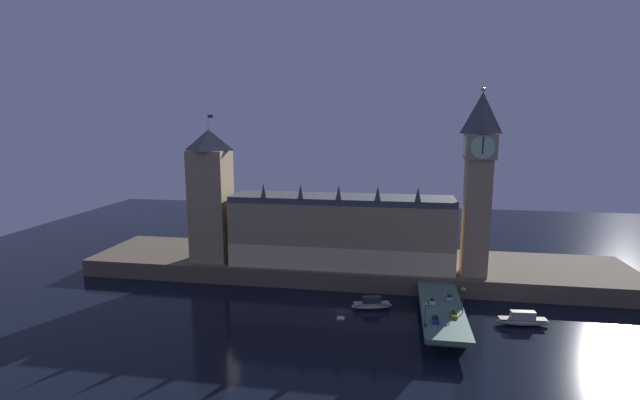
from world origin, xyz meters
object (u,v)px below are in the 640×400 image
Objects in this scene: car_southbound_lead at (454,314)px; pedestrian_near_rail at (426,324)px; boat_upstream at (372,304)px; car_northbound_lead at (432,301)px; car_northbound_trail at (436,319)px; boat_downstream at (523,320)px; car_southbound_trail at (449,297)px; victoria_tower at (211,195)px; street_lamp_mid at (463,296)px; pedestrian_mid_walk at (463,310)px; street_lamp_near at (425,311)px; clock_tower at (478,178)px.

pedestrian_near_rail is (-8.76, -9.35, 0.21)m from car_southbound_lead.
boat_upstream is (-16.73, 23.90, -4.83)m from pedestrian_near_rail.
car_northbound_trail reaches higher than car_northbound_lead.
car_southbound_lead reaches higher than boat_downstream.
car_northbound_lead is at bearing -142.11° from car_southbound_trail.
victoria_tower is 3.55× the size of boat_downstream.
car_northbound_lead is 10.34m from street_lamp_mid.
boat_upstream is at bearing 157.26° from pedestrian_mid_walk.
car_northbound_trail is at bearing 47.79° from street_lamp_near.
street_lamp_near is 29.68m from boat_upstream.
clock_tower reaches higher than car_northbound_trail.
victoria_tower is at bearing 160.61° from street_lamp_mid.
car_northbound_lead is at bearing -121.25° from clock_tower.
pedestrian_near_rail reaches higher than car_southbound_lead.
car_northbound_lead is at bearing 79.46° from street_lamp_near.
pedestrian_mid_walk is 16.99m from street_lamp_near.
car_northbound_trail is 0.25× the size of boat_downstream.
street_lamp_near reaches higher than street_lamp_mid.
car_southbound_lead is (-11.04, -36.92, -36.94)m from clock_tower.
street_lamp_near is (-3.32, -3.66, 3.79)m from car_northbound_trail.
car_southbound_trail reaches higher than boat_upstream.
clock_tower is 45.04m from car_southbound_trail.
pedestrian_mid_walk is (-8.12, -34.27, -36.69)m from clock_tower.
victoria_tower is at bearing 165.17° from boat_downstream.
car_northbound_lead reaches higher than car_southbound_trail.
car_northbound_trail is 2.48× the size of pedestrian_mid_walk.
street_lamp_near reaches higher than pedestrian_mid_walk.
victoria_tower is 104.60m from street_lamp_mid.
pedestrian_near_rail is at bearing -134.21° from pedestrian_mid_walk.
pedestrian_mid_walk is (11.67, 12.00, 0.03)m from pedestrian_near_rail.
car_northbound_lead is 1.04× the size of car_southbound_lead.
boat_upstream is (67.27, -25.25, -32.19)m from victoria_tower.
street_lamp_near is at bearing -132.21° from car_northbound_trail.
car_southbound_lead is 29.71m from boat_upstream.
pedestrian_near_rail is 16.74m from pedestrian_mid_walk.
pedestrian_mid_walk reaches higher than boat_downstream.
street_lamp_near reaches higher than boat_downstream.
boat_upstream is (-16.33, 23.28, -8.50)m from street_lamp_near.
car_northbound_trail is 1.00× the size of car_southbound_trail.
street_lamp_near is (-0.40, 0.62, 3.67)m from pedestrian_near_rail.
car_northbound_trail reaches higher than car_southbound_lead.
car_northbound_trail is 0.58× the size of street_lamp_near.
street_lamp_near is at bearing -136.69° from pedestrian_mid_walk.
street_lamp_mid reaches higher than boat_upstream.
street_lamp_near is at bearing -113.86° from clock_tower.
street_lamp_mid is (3.32, 5.99, 3.70)m from car_southbound_lead.
boat_downstream is at bearing 0.49° from car_northbound_lead.
street_lamp_mid is at bearing -18.82° from car_northbound_lead.
street_lamp_mid is (9.16, 11.06, 3.61)m from car_northbound_trail.
victoria_tower is 36.63× the size of pedestrian_near_rail.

